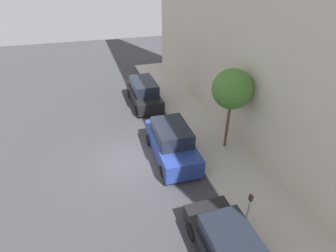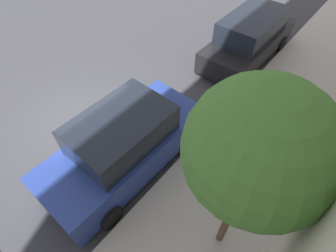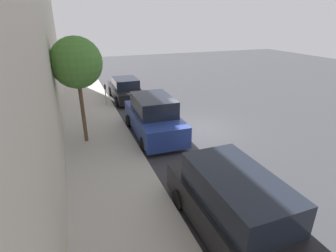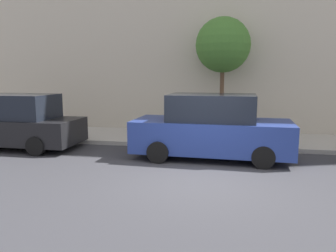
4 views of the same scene
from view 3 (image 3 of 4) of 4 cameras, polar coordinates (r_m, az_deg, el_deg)
ground_plane at (r=13.94m, az=6.47°, el=-0.68°), size 60.00×60.00×0.00m
sidewalk at (r=12.59m, az=-14.48°, el=-3.55°), size 3.08×32.00×0.15m
parked_sedan_nearest at (r=19.04m, az=-9.23°, el=7.84°), size 1.92×4.50×1.54m
parked_suv_second at (r=12.88m, az=-3.15°, el=1.92°), size 2.09×4.85×1.98m
parked_minivan_third at (r=7.28m, az=14.34°, el=-16.79°), size 2.02×4.91×1.90m
parking_meter_near at (r=17.41m, az=-13.48°, el=7.12°), size 0.11×0.15×1.41m
street_tree at (r=11.81m, az=-19.30°, el=12.81°), size 2.15×2.15×4.65m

